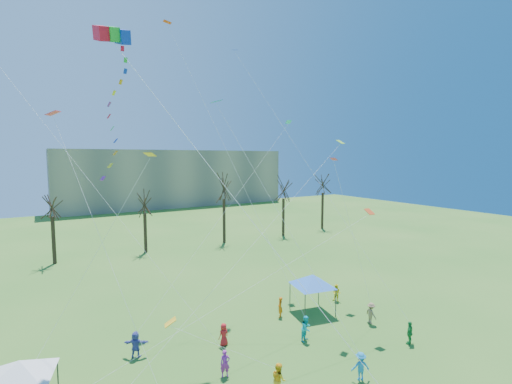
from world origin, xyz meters
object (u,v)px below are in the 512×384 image
distant_building (174,178)px  canopy_tent_blue (313,280)px  big_box_kite (121,114)px  canopy_tent_white (19,370)px

distant_building → canopy_tent_blue: bearing=-99.8°
canopy_tent_blue → big_box_kite: bearing=178.9°
canopy_tent_white → big_box_kite: bearing=22.9°
big_box_kite → distant_building: bearing=69.3°
distant_building → canopy_tent_blue: size_ratio=14.09×
distant_building → canopy_tent_white: size_ratio=14.86×
big_box_kite → canopy_tent_blue: 19.69m
distant_building → big_box_kite: big_box_kite is taller
canopy_tent_white → distant_building: bearing=66.2°
big_box_kite → canopy_tent_white: (-5.66, -2.38, -12.99)m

